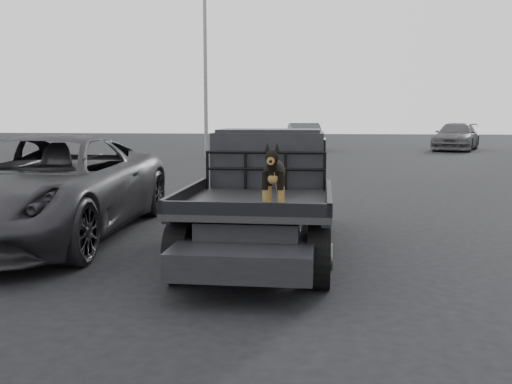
# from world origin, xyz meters

# --- Properties ---
(ground) EXTENTS (120.00, 120.00, 0.00)m
(ground) POSITION_xyz_m (0.00, 0.00, 0.00)
(ground) COLOR black
(ground) RESTS_ON ground
(flatbed_ute) EXTENTS (2.00, 5.40, 0.92)m
(flatbed_ute) POSITION_xyz_m (0.42, 1.36, 0.46)
(flatbed_ute) COLOR black
(flatbed_ute) RESTS_ON ground
(ute_cab) EXTENTS (1.72, 1.30, 0.88)m
(ute_cab) POSITION_xyz_m (0.42, 2.31, 1.36)
(ute_cab) COLOR black
(ute_cab) RESTS_ON flatbed_ute
(headache_rack) EXTENTS (1.80, 0.08, 0.55)m
(headache_rack) POSITION_xyz_m (0.42, 1.56, 1.20)
(headache_rack) COLOR black
(headache_rack) RESTS_ON flatbed_ute
(dog) EXTENTS (0.32, 0.60, 0.74)m
(dog) POSITION_xyz_m (0.70, -0.10, 1.29)
(dog) COLOR black
(dog) RESTS_ON flatbed_ute
(parked_suv) EXTENTS (3.08, 6.22, 1.70)m
(parked_suv) POSITION_xyz_m (-3.29, 1.97, 0.85)
(parked_suv) COLOR #2B2A2F
(parked_suv) RESTS_ON ground
(distant_car_a) EXTENTS (2.53, 5.13, 1.62)m
(distant_car_a) POSITION_xyz_m (0.10, 27.22, 0.81)
(distant_car_a) COLOR #494A4E
(distant_car_a) RESTS_ON ground
(distant_car_b) EXTENTS (4.01, 5.98, 1.61)m
(distant_car_b) POSITION_xyz_m (9.09, 28.47, 0.80)
(distant_car_b) COLOR #4A494F
(distant_car_b) RESTS_ON ground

